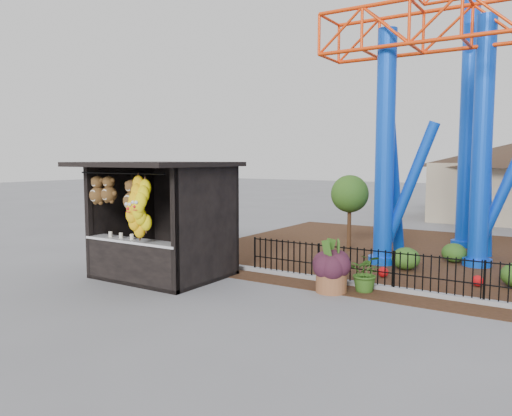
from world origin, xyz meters
The scene contains 9 objects.
ground centered at (0.00, 0.00, 0.00)m, with size 120.00×120.00×0.00m, color slate.
mulch_bed centered at (4.00, 8.00, 0.01)m, with size 18.00×12.00×0.02m, color #331E11.
curb centered at (4.00, 3.00, 0.06)m, with size 18.00×0.18×0.12m, color gray.
prize_booth centered at (-2.99, 0.90, 1.53)m, with size 3.50×3.40×3.12m.
picket_fence centered at (4.90, 3.00, 0.50)m, with size 12.20×0.06×1.00m, color black, non-canonical shape.
terracotta_planter centered at (1.54, 2.15, 0.28)m, with size 0.75×0.75×0.56m, color brown.
planter_foliage centered at (1.54, 2.15, 0.88)m, with size 0.70×0.70×0.64m, color #311320.
potted_plant centered at (2.24, 2.63, 0.47)m, with size 0.85×0.74×0.94m, color #1F5B1A.
landscaping centered at (4.69, 5.80, 0.30)m, with size 7.62×3.96×0.64m.
Camera 1 is at (6.39, -8.72, 3.19)m, focal length 35.00 mm.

